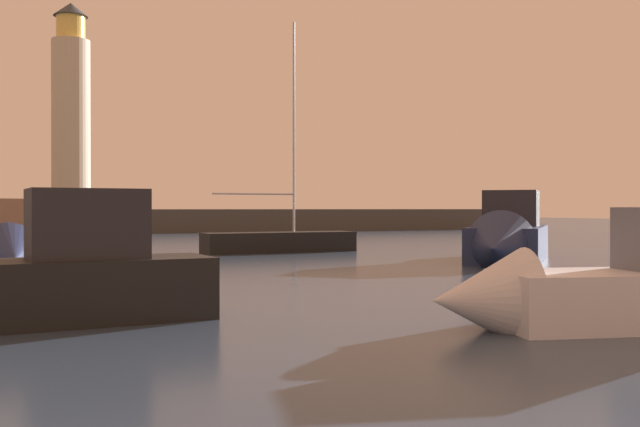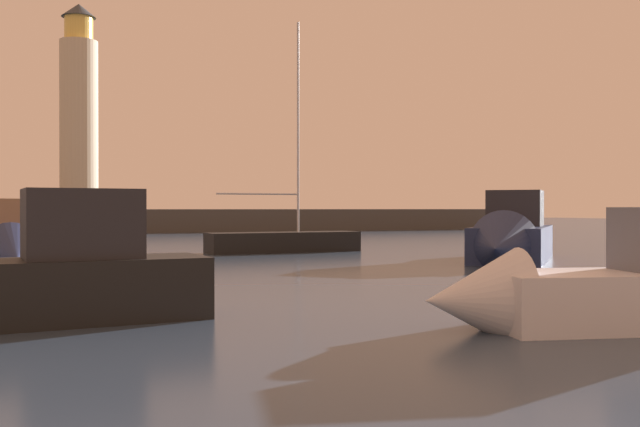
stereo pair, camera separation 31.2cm
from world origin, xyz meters
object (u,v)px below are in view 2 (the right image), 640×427
at_px(motorboat_6, 18,279).
at_px(sailboat_moored, 284,241).
at_px(motorboat_0, 604,288).
at_px(motorboat_4, 6,247).
at_px(lighthouse, 79,112).
at_px(motorboat_1, 509,239).

height_order(motorboat_6, sailboat_moored, sailboat_moored).
height_order(motorboat_0, motorboat_6, motorboat_6).
xyz_separation_m(motorboat_4, sailboat_moored, (12.65, 6.98, -0.25)).
bearing_deg(lighthouse, motorboat_1, -70.83).
bearing_deg(lighthouse, sailboat_moored, -75.41).
bearing_deg(lighthouse, motorboat_6, -93.11).
relative_size(lighthouse, motorboat_6, 2.57).
xyz_separation_m(motorboat_1, motorboat_4, (-19.11, 3.16, -0.15)).
bearing_deg(motorboat_4, lighthouse, 84.56).
relative_size(motorboat_0, motorboat_6, 1.01).
xyz_separation_m(motorboat_1, motorboat_6, (-18.18, -10.20, -0.09)).
bearing_deg(motorboat_0, motorboat_6, 157.84).
bearing_deg(sailboat_moored, motorboat_6, -119.92).
distance_m(motorboat_1, motorboat_4, 19.38).
bearing_deg(motorboat_4, motorboat_6, -86.00).
bearing_deg(motorboat_6, lighthouse, 86.89).
bearing_deg(sailboat_moored, motorboat_1, -57.47).
bearing_deg(motorboat_6, sailboat_moored, 60.08).
height_order(lighthouse, motorboat_4, lighthouse).
distance_m(motorboat_4, motorboat_6, 13.40).
xyz_separation_m(lighthouse, sailboat_moored, (8.77, -33.70, -10.35)).
xyz_separation_m(lighthouse, motorboat_0, (7.27, -58.21, -10.18)).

